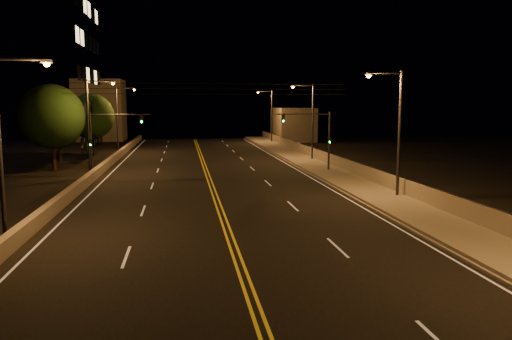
{
  "coord_description": "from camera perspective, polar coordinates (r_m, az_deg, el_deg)",
  "views": [
    {
      "loc": [
        -2.1,
        -9.9,
        6.26
      ],
      "look_at": [
        2.0,
        18.0,
        2.5
      ],
      "focal_mm": 35.0,
      "sensor_mm": 36.0,
      "label": 1
    }
  ],
  "objects": [
    {
      "name": "streetlight_3",
      "position": [
        78.65,
        1.6,
        6.57
      ],
      "size": [
        2.55,
        0.28,
        8.33
      ],
      "color": "#2D2D33",
      "rests_on": "ground"
    },
    {
      "name": "tree_2",
      "position": [
        63.91,
        -18.34,
        5.84
      ],
      "size": [
        5.54,
        5.54,
        7.51
      ],
      "color": "black",
      "rests_on": "ground"
    },
    {
      "name": "streetlight_1",
      "position": [
        33.53,
        15.63,
        4.92
      ],
      "size": [
        2.55,
        0.28,
        8.33
      ],
      "color": "#2D2D33",
      "rests_on": "ground"
    },
    {
      "name": "overhead_wires",
      "position": [
        39.48,
        -5.38,
        9.21
      ],
      "size": [
        22.0,
        0.03,
        0.83
      ],
      "color": "black"
    },
    {
      "name": "tree_0",
      "position": [
        50.05,
        -22.31,
        5.68
      ],
      "size": [
        5.95,
        5.95,
        8.07
      ],
      "color": "black",
      "rests_on": "ground"
    },
    {
      "name": "traffic_signal_left",
      "position": [
        44.18,
        -17.02,
        3.74
      ],
      "size": [
        5.11,
        0.31,
        5.53
      ],
      "color": "#2D2D33",
      "rests_on": "ground"
    },
    {
      "name": "distant_building_left",
      "position": [
        89.77,
        -17.39,
        6.53
      ],
      "size": [
        8.0,
        8.0,
        10.29
      ],
      "primitive_type": "cube",
      "color": "gray",
      "rests_on": "ground"
    },
    {
      "name": "streetlight_4",
      "position": [
        24.85,
        -26.69,
        3.56
      ],
      "size": [
        2.55,
        0.28,
        8.33
      ],
      "color": "#2D2D33",
      "rests_on": "ground"
    },
    {
      "name": "tree_1",
      "position": [
        56.85,
        -21.6,
        4.7
      ],
      "size": [
        4.59,
        4.59,
        6.22
      ],
      "color": "black",
      "rests_on": "ground"
    },
    {
      "name": "traffic_signal_right",
      "position": [
        45.31,
        7.08,
        4.11
      ],
      "size": [
        5.11,
        0.31,
        5.53
      ],
      "color": "#2D2D33",
      "rests_on": "ground"
    },
    {
      "name": "streetlight_2",
      "position": [
        54.28,
        6.18,
        6.07
      ],
      "size": [
        2.55,
        0.28,
        8.33
      ],
      "color": "#2D2D33",
      "rests_on": "ground"
    },
    {
      "name": "parapet_wall",
      "position": [
        33.7,
        17.36,
        -2.08
      ],
      "size": [
        0.3,
        120.0,
        1.0
      ],
      "primitive_type": "cube",
      "color": "gray",
      "rests_on": "sidewalk"
    },
    {
      "name": "sidewalk",
      "position": [
        33.14,
        14.74,
        -3.29
      ],
      "size": [
        3.6,
        120.0,
        0.3
      ],
      "primitive_type": "cube",
      "color": "gray",
      "rests_on": "ground"
    },
    {
      "name": "streetlight_6",
      "position": [
        65.03,
        -15.34,
        6.09
      ],
      "size": [
        2.55,
        0.28,
        8.33
      ],
      "color": "#2D2D33",
      "rests_on": "ground"
    },
    {
      "name": "road",
      "position": [
        30.62,
        -4.26,
        -4.21
      ],
      "size": [
        18.0,
        120.0,
        0.02
      ],
      "primitive_type": "cube",
      "color": "black",
      "rests_on": "ground"
    },
    {
      "name": "distant_building_right",
      "position": [
        85.36,
        4.25,
        5.22
      ],
      "size": [
        6.0,
        10.0,
        5.54
      ],
      "primitive_type": "cube",
      "color": "gray",
      "rests_on": "ground"
    },
    {
      "name": "jersey_barrier",
      "position": [
        31.36,
        -21.88,
        -3.74
      ],
      "size": [
        0.45,
        120.0,
        0.79
      ],
      "primitive_type": "cube",
      "color": "gray",
      "rests_on": "ground"
    },
    {
      "name": "streetlight_5",
      "position": [
        45.66,
        -18.28,
        5.45
      ],
      "size": [
        2.55,
        0.28,
        8.33
      ],
      "color": "#2D2D33",
      "rests_on": "ground"
    },
    {
      "name": "lane_markings",
      "position": [
        30.55,
        -4.25,
        -4.21
      ],
      "size": [
        17.32,
        116.0,
        0.0
      ],
      "color": "silver",
      "rests_on": "road"
    },
    {
      "name": "curb",
      "position": [
        32.47,
        11.69,
        -3.55
      ],
      "size": [
        0.14,
        120.0,
        0.15
      ],
      "primitive_type": "cube",
      "color": "gray",
      "rests_on": "ground"
    },
    {
      "name": "parapet_rail",
      "position": [
        33.62,
        17.39,
        -1.19
      ],
      "size": [
        0.06,
        120.0,
        0.06
      ],
      "primitive_type": "cylinder",
      "rotation": [
        1.57,
        0.0,
        0.0
      ],
      "color": "black",
      "rests_on": "parapet_wall"
    }
  ]
}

